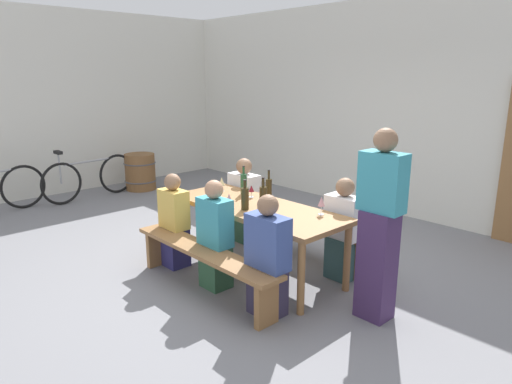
{
  "coord_description": "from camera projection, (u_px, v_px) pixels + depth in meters",
  "views": [
    {
      "loc": [
        3.41,
        -3.2,
        2.11
      ],
      "look_at": [
        0.0,
        0.0,
        0.9
      ],
      "focal_mm": 32.27,
      "sensor_mm": 36.0,
      "label": 1
    }
  ],
  "objects": [
    {
      "name": "ground_plane",
      "position": [
        256.0,
        271.0,
        5.06
      ],
      "size": [
        24.0,
        24.0,
        0.0
      ],
      "primitive_type": "plane",
      "color": "slate"
    },
    {
      "name": "back_wall",
      "position": [
        412.0,
        109.0,
        6.74
      ],
      "size": [
        14.0,
        0.2,
        3.2
      ],
      "primitive_type": "cube",
      "color": "silver",
      "rests_on": "ground"
    },
    {
      "name": "side_wall",
      "position": [
        65.0,
        103.0,
        8.17
      ],
      "size": [
        0.2,
        6.69,
        3.2
      ],
      "primitive_type": "cube",
      "color": "silver",
      "rests_on": "ground"
    },
    {
      "name": "tasting_table",
      "position": [
        256.0,
        213.0,
        4.89
      ],
      "size": [
        2.06,
        0.8,
        0.75
      ],
      "color": "olive",
      "rests_on": "ground"
    },
    {
      "name": "bench_near",
      "position": [
        204.0,
        258.0,
        4.5
      ],
      "size": [
        1.96,
        0.3,
        0.45
      ],
      "color": "olive",
      "rests_on": "ground"
    },
    {
      "name": "bench_far",
      "position": [
        299.0,
        226.0,
        5.43
      ],
      "size": [
        1.96,
        0.3,
        0.45
      ],
      "color": "olive",
      "rests_on": "ground"
    },
    {
      "name": "wine_bottle_0",
      "position": [
        244.0,
        183.0,
        5.31
      ],
      "size": [
        0.07,
        0.07,
        0.33
      ],
      "color": "#234C2D",
      "rests_on": "tasting_table"
    },
    {
      "name": "wine_bottle_1",
      "position": [
        263.0,
        196.0,
        4.82
      ],
      "size": [
        0.08,
        0.08,
        0.31
      ],
      "color": "#332814",
      "rests_on": "tasting_table"
    },
    {
      "name": "wine_bottle_2",
      "position": [
        269.0,
        188.0,
        5.09
      ],
      "size": [
        0.07,
        0.07,
        0.33
      ],
      "color": "#332814",
      "rests_on": "tasting_table"
    },
    {
      "name": "wine_bottle_3",
      "position": [
        245.0,
        198.0,
        4.7
      ],
      "size": [
        0.08,
        0.08,
        0.32
      ],
      "color": "#332814",
      "rests_on": "tasting_table"
    },
    {
      "name": "wine_glass_0",
      "position": [
        321.0,
        202.0,
        4.53
      ],
      "size": [
        0.07,
        0.07,
        0.18
      ],
      "color": "silver",
      "rests_on": "tasting_table"
    },
    {
      "name": "wine_glass_1",
      "position": [
        229.0,
        198.0,
        4.75
      ],
      "size": [
        0.07,
        0.07,
        0.16
      ],
      "color": "silver",
      "rests_on": "tasting_table"
    },
    {
      "name": "wine_glass_2",
      "position": [
        222.0,
        182.0,
        5.44
      ],
      "size": [
        0.07,
        0.07,
        0.17
      ],
      "color": "silver",
      "rests_on": "tasting_table"
    },
    {
      "name": "wine_glass_3",
      "position": [
        251.0,
        189.0,
        5.17
      ],
      "size": [
        0.06,
        0.06,
        0.14
      ],
      "color": "silver",
      "rests_on": "tasting_table"
    },
    {
      "name": "seated_guest_near_0",
      "position": [
        174.0,
        223.0,
        5.08
      ],
      "size": [
        0.34,
        0.24,
        1.06
      ],
      "rotation": [
        0.0,
        0.0,
        1.57
      ],
      "color": "navy",
      "rests_on": "ground"
    },
    {
      "name": "seated_guest_near_1",
      "position": [
        215.0,
        238.0,
        4.56
      ],
      "size": [
        0.36,
        0.24,
        1.12
      ],
      "rotation": [
        0.0,
        0.0,
        1.57
      ],
      "color": "#2B5336",
      "rests_on": "ground"
    },
    {
      "name": "seated_guest_near_2",
      "position": [
        268.0,
        260.0,
        4.04
      ],
      "size": [
        0.4,
        0.24,
        1.11
      ],
      "rotation": [
        0.0,
        0.0,
        1.57
      ],
      "color": "#302A43",
      "rests_on": "ground"
    },
    {
      "name": "seated_guest_far_0",
      "position": [
        244.0,
        203.0,
        5.86
      ],
      "size": [
        0.42,
        0.24,
        1.08
      ],
      "rotation": [
        0.0,
        0.0,
        -1.57
      ],
      "color": "#2A543B",
      "rests_on": "ground"
    },
    {
      "name": "seated_guest_far_1",
      "position": [
        343.0,
        232.0,
        4.77
      ],
      "size": [
        0.38,
        0.24,
        1.09
      ],
      "rotation": [
        0.0,
        0.0,
        -1.57
      ],
      "color": "#2F4F51",
      "rests_on": "ground"
    },
    {
      "name": "standing_host",
      "position": [
        379.0,
        230.0,
        3.92
      ],
      "size": [
        0.38,
        0.24,
        1.69
      ],
      "rotation": [
        0.0,
        0.0,
        3.14
      ],
      "color": "#3C264F",
      "rests_on": "ground"
    },
    {
      "name": "wine_barrel",
      "position": [
        140.0,
        172.0,
        8.55
      ],
      "size": [
        0.59,
        0.59,
        0.67
      ],
      "color": "brown",
      "rests_on": "ground"
    },
    {
      "name": "parked_bicycle_0",
      "position": [
        90.0,
        177.0,
        7.91
      ],
      "size": [
        0.26,
        1.74,
        0.9
      ],
      "rotation": [
        0.0,
        0.0,
        1.67
      ],
      "color": "black",
      "rests_on": "ground"
    }
  ]
}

